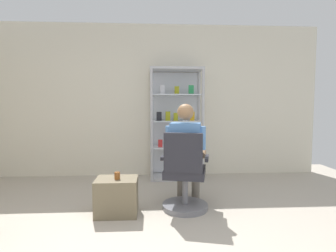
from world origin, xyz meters
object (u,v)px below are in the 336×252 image
object	(u,v)px
seated_shopkeeper	(186,150)
display_cabinet_main	(176,123)
storage_crate	(117,196)
tea_glass	(117,176)
office_chair	(185,178)

from	to	relation	value
seated_shopkeeper	display_cabinet_main	bearing A→B (deg)	90.46
display_cabinet_main	storage_crate	xyz separation A→B (m)	(-0.83, -1.57, -0.75)
seated_shopkeeper	storage_crate	size ratio (longest dim) A/B	2.69
display_cabinet_main	tea_glass	bearing A→B (deg)	-117.03
office_chair	storage_crate	distance (m)	0.83
seated_shopkeeper	storage_crate	distance (m)	1.00
display_cabinet_main	office_chair	world-z (taller)	display_cabinet_main
office_chair	seated_shopkeeper	size ratio (longest dim) A/B	0.74
display_cabinet_main	office_chair	xyz separation A→B (m)	(-0.03, -1.51, -0.57)
office_chair	seated_shopkeeper	world-z (taller)	seated_shopkeeper
seated_shopkeeper	tea_glass	bearing A→B (deg)	-163.08
display_cabinet_main	tea_glass	world-z (taller)	display_cabinet_main
office_chair	storage_crate	xyz separation A→B (m)	(-0.80, -0.06, -0.18)
office_chair	storage_crate	size ratio (longest dim) A/B	2.00
storage_crate	tea_glass	world-z (taller)	tea_glass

